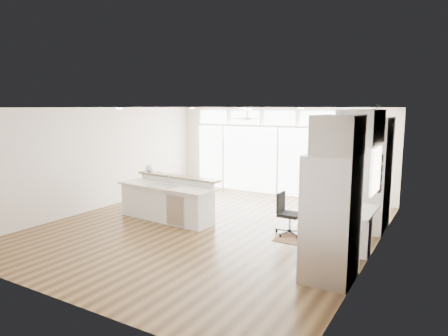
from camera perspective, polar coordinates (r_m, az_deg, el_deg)
The scene contains 24 objects.
floor at distance 9.20m, azimuth -2.05°, elevation -8.51°, with size 7.00×8.00×0.02m, color #3E2813.
ceiling at distance 8.79m, azimuth -2.14°, elevation 8.62°, with size 7.00×8.00×0.02m, color white.
wall_back at distance 12.42m, azimuth 7.87°, elevation 2.35°, with size 7.00×0.04×2.70m, color silver.
wall_front at distance 5.99m, azimuth -23.21°, elevation -5.22°, with size 7.00×0.04×2.70m, color silver.
wall_left at distance 11.15m, azimuth -17.45°, elevation 1.30°, with size 0.04×8.00×2.70m, color silver.
wall_right at distance 7.63m, azimuth 20.68°, elevation -2.16°, with size 0.04×8.00×2.70m, color silver.
glass_wall at distance 12.41m, azimuth 7.73°, elevation 0.95°, with size 5.80×0.06×2.08m, color white.
transom_row at distance 12.30m, azimuth 7.86°, elevation 7.10°, with size 5.90×0.06×0.40m, color white.
desk_window at distance 7.90m, azimuth 20.84°, elevation -0.34°, with size 0.04×0.85×0.85m, color white.
ceiling_fan at distance 11.47m, azimuth 3.33°, elevation 7.55°, with size 1.16×1.16×0.32m, color white.
recessed_lights at distance 8.96m, azimuth -1.45°, elevation 8.50°, with size 3.40×3.00×0.02m, color white.
oven_cabinet at distance 9.45m, azimuth 20.56°, elevation -0.75°, with size 0.64×1.20×2.50m, color white.
desk_nook at distance 8.21m, azimuth 18.11°, elevation -8.25°, with size 0.72×1.30×0.76m, color white.
upper_cabinets at distance 7.87m, azimuth 19.08°, elevation 5.58°, with size 0.64×1.30×0.64m, color white.
refrigerator at distance 6.50m, azimuth 15.03°, elevation -6.90°, with size 0.76×0.90×2.00m, color #BABABF.
fridge_cabinet at distance 6.27m, azimuth 16.03°, elevation 4.56°, with size 0.64×0.90×0.60m, color white.
framed_photos at distance 8.53m, azimuth 21.50°, elevation -0.77°, with size 0.06×0.22×0.80m, color black.
kitchen_island at distance 9.75m, azimuth -8.27°, elevation -4.40°, with size 2.60×0.98×1.03m, color white.
rug at distance 8.48m, azimuth 10.52°, elevation -10.07°, with size 0.91×0.65×0.01m, color #3E2213.
office_chair at distance 8.69m, azimuth 9.39°, elevation -6.54°, with size 0.46×0.43×0.89m, color black.
fishbowl at distance 10.57m, azimuth -10.58°, elevation 0.00°, with size 0.21×0.21×0.21m, color silver.
monitor at distance 8.08m, azimuth 17.75°, elevation -4.22°, with size 0.08×0.49×0.41m, color black.
keyboard at distance 8.16m, azimuth 16.52°, elevation -5.45°, with size 0.11×0.30×0.02m, color silver.
potted_plant at distance 9.34m, azimuth 21.01°, elevation 7.47°, with size 0.24×0.27×0.21m, color #2E6129.
Camera 1 is at (4.73, -7.41, 2.72)m, focal length 32.00 mm.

